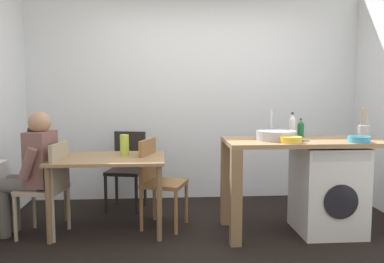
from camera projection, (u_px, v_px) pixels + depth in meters
ground_plane at (211, 248)px, 3.55m from camera, size 5.46×5.46×0.00m
wall_back at (195, 94)px, 5.15m from camera, size 4.60×0.10×2.70m
dining_table at (109, 167)px, 3.95m from camera, size 1.10×0.76×0.74m
chair_person_seat at (49, 184)px, 3.82m from camera, size 0.46×0.46×0.90m
chair_opposite at (157, 178)px, 4.08m from camera, size 0.51×0.51×0.90m
chair_spare_by_wall at (128, 165)px, 4.74m from camera, size 0.48×0.48×0.90m
seated_person at (32, 167)px, 3.82m from camera, size 0.53×0.53×1.20m
kitchen_counter at (281, 156)px, 3.86m from camera, size 1.50×0.68×0.92m
washing_machine at (328, 189)px, 3.93m from camera, size 0.60×0.61×0.86m
sink_basin at (276, 135)px, 3.84m from camera, size 0.38×0.38×0.09m
tap at (271, 124)px, 4.01m from camera, size 0.02×0.02×0.28m
bottle_tall_green at (292, 126)px, 4.10m from camera, size 0.07×0.07×0.25m
bottle_squat_brown at (301, 128)px, 4.11m from camera, size 0.06×0.06×0.19m
mixing_bowl at (291, 139)px, 3.65m from camera, size 0.20×0.20×0.06m
utensil_crock at (364, 132)px, 3.95m from camera, size 0.11×0.11×0.30m
colander at (359, 139)px, 3.67m from camera, size 0.20×0.20×0.06m
vase at (124, 145)px, 4.04m from camera, size 0.09×0.09×0.21m
scissors at (301, 141)px, 3.76m from camera, size 0.15×0.06×0.01m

